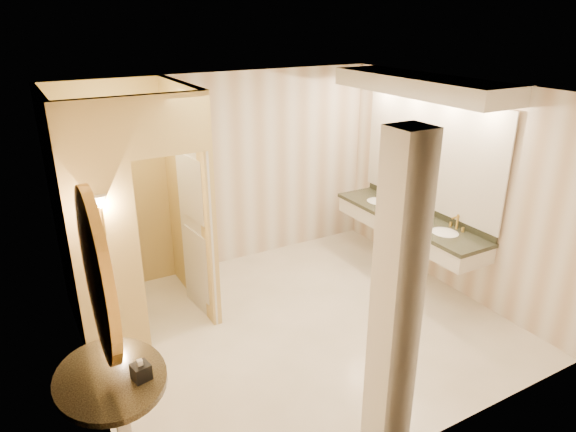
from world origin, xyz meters
The scene contains 16 objects.
floor centered at (0.00, 0.00, 0.00)m, with size 4.50×4.50×0.00m, color white.
ceiling centered at (0.00, 0.00, 2.70)m, with size 4.50×4.50×0.00m, color silver.
wall_back centered at (0.00, 2.00, 1.35)m, with size 4.50×0.02×2.70m, color silver.
wall_front centered at (0.00, -2.00, 1.35)m, with size 4.50×0.02×2.70m, color silver.
wall_left centered at (-2.25, 0.00, 1.35)m, with size 0.02×4.00×2.70m, color silver.
wall_right centered at (2.25, 0.00, 1.35)m, with size 0.02×4.00×2.70m, color silver.
toilet_closet centered at (-1.11, 0.97, 1.39)m, with size 1.50×1.55×2.70m.
wall_sconce centered at (-1.93, 0.43, 1.73)m, with size 0.14×0.14×0.42m.
vanity centered at (1.98, 0.40, 1.63)m, with size 0.75×2.59×2.09m.
console_shelf centered at (-2.21, -0.98, 1.35)m, with size 1.02×1.02×1.96m.
pillar centered at (-0.20, -1.80, 1.35)m, with size 0.29×0.29×2.70m, color silver.
tissue_box centered at (-2.03, -1.14, 0.94)m, with size 0.12×0.12×0.12m, color black.
toilet centered at (-1.88, 1.49, 0.41)m, with size 0.46×0.80×0.82m, color white.
soap_bottle_a centered at (1.84, 0.83, 0.94)m, with size 0.06×0.06×0.12m, color beige.
soap_bottle_b centered at (1.88, 0.67, 0.94)m, with size 0.09×0.09×0.12m, color silver.
soap_bottle_c centered at (1.96, 0.82, 0.97)m, with size 0.08×0.08×0.20m, color #C6B28C.
Camera 1 is at (-2.61, -4.36, 3.40)m, focal length 32.00 mm.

